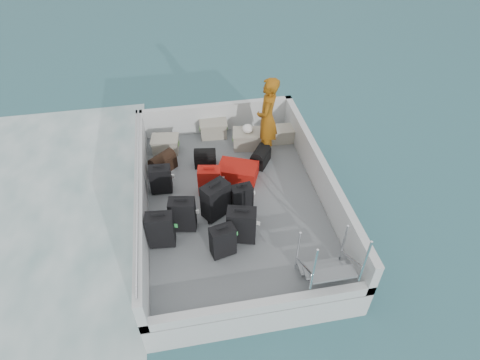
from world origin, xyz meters
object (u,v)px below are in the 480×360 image
object	(u,v)px
suitcase_0	(161,230)
suitcase_5	(210,181)
suitcase_2	(161,180)
suitcase_4	(216,200)
suitcase_7	(242,198)
crate_0	(166,145)
suitcase_6	(242,225)
suitcase_3	(223,241)
crate_3	(282,135)
suitcase_1	(183,215)
suitcase_8	(238,172)
crate_1	(213,129)
crate_2	(248,140)
passenger	(267,119)

from	to	relation	value
suitcase_0	suitcase_5	distance (m)	1.50
suitcase_2	suitcase_5	world-z (taller)	suitcase_5
suitcase_4	suitcase_7	size ratio (longest dim) A/B	1.32
suitcase_0	crate_0	xyz separation A→B (m)	(0.18, 2.66, -0.18)
suitcase_7	suitcase_6	bearing A→B (deg)	-108.92
suitcase_2	suitcase_3	xyz separation A→B (m)	(0.96, -1.76, 0.01)
suitcase_7	crate_3	distance (m)	2.39
suitcase_1	suitcase_8	distance (m)	1.70
suitcase_6	suitcase_7	xyz separation A→B (m)	(0.14, 0.73, -0.06)
suitcase_4	crate_1	size ratio (longest dim) A/B	1.24
suitcase_3	suitcase_6	size ratio (longest dim) A/B	0.91
suitcase_3	suitcase_7	distance (m)	1.12
suitcase_1	suitcase_2	size ratio (longest dim) A/B	1.14
suitcase_3	crate_2	bearing A→B (deg)	57.92
crate_0	suitcase_0	bearing A→B (deg)	-93.81
suitcase_3	crate_2	size ratio (longest dim) A/B	1.01
crate_2	crate_3	world-z (taller)	crate_2
suitcase_6	suitcase_2	bearing A→B (deg)	146.87
suitcase_2	suitcase_8	world-z (taller)	suitcase_2
crate_0	crate_1	distance (m)	1.20
suitcase_0	crate_0	world-z (taller)	suitcase_0
suitcase_4	passenger	world-z (taller)	passenger
suitcase_7	suitcase_8	xyz separation A→B (m)	(0.09, 0.89, -0.12)
suitcase_2	suitcase_7	size ratio (longest dim) A/B	1.08
suitcase_8	crate_0	xyz separation A→B (m)	(-1.42, 1.17, 0.01)
suitcase_5	crate_2	world-z (taller)	suitcase_5
suitcase_8	crate_1	bearing A→B (deg)	33.84
suitcase_1	passenger	world-z (taller)	passenger
crate_0	crate_2	world-z (taller)	crate_2
suitcase_8	suitcase_7	bearing A→B (deg)	-162.31
suitcase_2	passenger	bearing A→B (deg)	23.30
suitcase_8	crate_3	bearing A→B (deg)	-24.93
suitcase_2	suitcase_8	size ratio (longest dim) A/B	0.76
suitcase_1	suitcase_0	bearing A→B (deg)	-132.66
suitcase_4	crate_2	xyz separation A→B (m)	(0.99, 1.97, -0.18)
suitcase_6	crate_1	xyz separation A→B (m)	(-0.07, 3.21, -0.16)
crate_3	suitcase_0	bearing A→B (deg)	-137.52
suitcase_7	crate_3	bearing A→B (deg)	48.53
suitcase_0	suitcase_4	bearing A→B (deg)	32.72
suitcase_5	suitcase_1	bearing A→B (deg)	-114.35
crate_3	crate_2	bearing A→B (deg)	-173.91
suitcase_1	crate_2	bearing A→B (deg)	64.07
crate_0	passenger	distance (m)	2.35
suitcase_4	suitcase_3	bearing A→B (deg)	-123.02
suitcase_2	suitcase_8	distance (m)	1.57
suitcase_1	suitcase_6	size ratio (longest dim) A/B	0.99
suitcase_0	crate_2	size ratio (longest dim) A/B	1.13
suitcase_2	passenger	distance (m)	2.52
suitcase_4	crate_2	size ratio (longest dim) A/B	1.18
suitcase_2	suitcase_7	xyz separation A→B (m)	(1.47, -0.77, -0.02)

